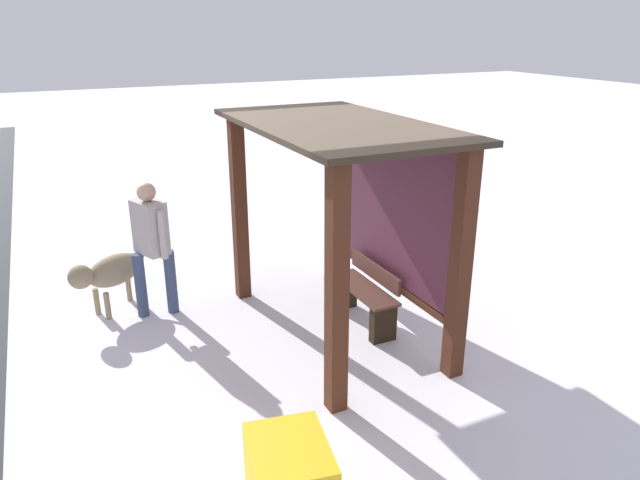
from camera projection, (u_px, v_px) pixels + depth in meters
The scene contains 5 objects.
ground_plane at pixel (334, 329), 7.16m from camera, with size 60.00×60.00×0.00m, color white.
bus_shelter at pixel (356, 189), 6.66m from camera, with size 3.16×1.77×2.49m.
bench_left_inside at pixel (365, 297), 7.20m from camera, with size 1.15×0.36×0.76m.
person_walking at pixel (151, 239), 7.20m from camera, with size 0.61×0.55×1.72m.
dog at pixel (109, 272), 7.41m from camera, with size 0.73×1.06×0.78m.
Camera 1 is at (5.64, -2.89, 3.50)m, focal length 33.20 mm.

